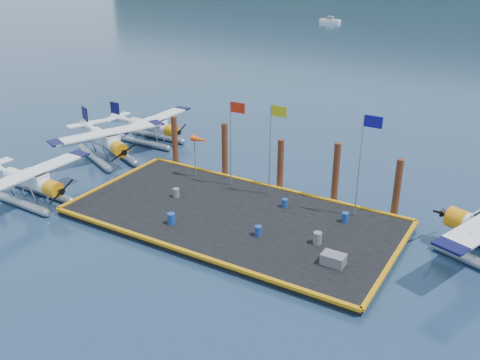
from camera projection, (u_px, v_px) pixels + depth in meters
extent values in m
plane|color=navy|center=(233.00, 221.00, 33.27)|extent=(4000.00, 4000.00, 0.00)
cube|color=black|center=(233.00, 218.00, 33.19)|extent=(20.00, 10.00, 0.40)
cylinder|color=#8E949B|center=(43.00, 192.00, 36.58)|extent=(5.60, 0.70, 0.54)
cylinder|color=#8E949B|center=(18.00, 202.00, 35.04)|extent=(5.60, 0.70, 0.54)
cylinder|color=white|center=(29.00, 181.00, 35.23)|extent=(4.22, 1.11, 0.99)
cube|color=white|center=(34.00, 178.00, 34.84)|extent=(2.01, 1.05, 0.81)
cube|color=black|center=(36.00, 177.00, 34.63)|extent=(1.29, 0.98, 0.50)
cylinder|color=orange|center=(53.00, 189.00, 34.08)|extent=(0.93, 1.07, 1.05)
cube|color=black|center=(61.00, 192.00, 33.70)|extent=(0.11, 2.01, 1.01)
cube|color=white|center=(33.00, 172.00, 34.66)|extent=(1.58, 8.15, 0.11)
cube|color=#0B0B38|center=(79.00, 154.00, 37.65)|extent=(1.37, 0.85, 0.12)
cylinder|color=#8E949B|center=(119.00, 152.00, 43.49)|extent=(5.66, 2.94, 0.58)
cylinder|color=#8E949B|center=(95.00, 158.00, 42.38)|extent=(5.66, 2.94, 0.58)
cylinder|color=white|center=(106.00, 140.00, 42.27)|extent=(4.50, 2.77, 1.05)
cube|color=white|center=(109.00, 138.00, 41.71)|extent=(2.36, 1.82, 0.86)
cube|color=black|center=(110.00, 137.00, 41.41)|extent=(1.63, 1.46, 0.53)
cylinder|color=orange|center=(119.00, 149.00, 40.41)|extent=(1.33, 1.41, 1.11)
cube|color=black|center=(124.00, 152.00, 39.80)|extent=(0.92, 1.97, 1.08)
cube|color=white|center=(108.00, 132.00, 41.51)|extent=(4.82, 8.47, 0.12)
cube|color=#0B0B38|center=(156.00, 123.00, 43.69)|extent=(1.66, 1.37, 0.12)
cube|color=#0B0B38|center=(55.00, 143.00, 39.34)|extent=(1.66, 1.37, 0.12)
cube|color=#0B0B38|center=(85.00, 116.00, 45.22)|extent=(1.01, 0.53, 1.63)
cube|color=white|center=(86.00, 124.00, 45.40)|extent=(2.11, 3.33, 0.10)
cylinder|color=#8E949B|center=(157.00, 136.00, 47.23)|extent=(5.48, 0.61, 0.53)
cylinder|color=#8E949B|center=(143.00, 142.00, 45.72)|extent=(5.48, 0.61, 0.53)
cylinder|color=white|center=(151.00, 126.00, 45.91)|extent=(4.12, 1.03, 0.97)
cube|color=white|center=(155.00, 124.00, 45.53)|extent=(1.95, 1.00, 0.79)
cube|color=black|center=(158.00, 122.00, 45.34)|extent=(1.25, 0.94, 0.49)
cylinder|color=orange|center=(172.00, 131.00, 44.81)|extent=(0.90, 1.04, 1.02)
cube|color=black|center=(179.00, 132.00, 44.45)|extent=(0.08, 1.96, 0.99)
cube|color=white|center=(155.00, 119.00, 45.36)|extent=(1.44, 7.96, 0.11)
cube|color=#0B0B38|center=(182.00, 108.00, 48.31)|extent=(1.33, 0.81, 0.11)
cube|color=#0B0B38|center=(124.00, 131.00, 42.40)|extent=(1.33, 0.81, 0.11)
cube|color=#0B0B38|center=(115.00, 110.00, 47.54)|extent=(0.97, 0.12, 1.50)
cube|color=white|center=(116.00, 117.00, 47.73)|extent=(0.84, 3.01, 0.09)
cylinder|color=orange|center=(458.00, 219.00, 29.86)|extent=(1.38, 1.48, 1.20)
cube|color=black|center=(443.00, 213.00, 30.48)|extent=(0.84, 2.19, 1.16)
cube|color=#0B0B38|center=(451.00, 246.00, 25.45)|extent=(1.78, 1.40, 0.13)
cylinder|color=slate|center=(176.00, 193.00, 35.38)|extent=(0.43, 0.43, 0.61)
cylinder|color=navy|center=(258.00, 231.00, 30.68)|extent=(0.42, 0.42, 0.60)
cylinder|color=slate|center=(317.00, 238.00, 29.84)|extent=(0.49, 0.49, 0.69)
cylinder|color=navy|center=(171.00, 219.00, 31.98)|extent=(0.48, 0.48, 0.67)
cylinder|color=navy|center=(345.00, 217.00, 32.18)|extent=(0.43, 0.43, 0.61)
cylinder|color=navy|center=(285.00, 203.00, 34.04)|extent=(0.39, 0.39, 0.55)
cube|color=slate|center=(333.00, 259.00, 27.89)|extent=(1.22, 0.82, 0.61)
cylinder|color=#95949C|center=(231.00, 144.00, 36.06)|extent=(0.08, 0.08, 6.00)
cube|color=red|center=(237.00, 108.00, 34.74)|extent=(1.10, 0.03, 0.70)
cylinder|color=#95949C|center=(270.00, 151.00, 34.61)|extent=(0.08, 0.08, 6.20)
cube|color=gold|center=(279.00, 111.00, 33.25)|extent=(1.10, 0.03, 0.70)
cylinder|color=#95949C|center=(359.00, 167.00, 31.74)|extent=(0.08, 0.08, 6.50)
cube|color=navy|center=(373.00, 122.00, 30.31)|extent=(1.10, 0.03, 0.70)
cylinder|color=#95949C|center=(195.00, 157.00, 38.07)|extent=(0.07, 0.07, 3.00)
cone|color=#EE440D|center=(200.00, 140.00, 37.27)|extent=(1.40, 0.44, 0.44)
cylinder|color=#421F13|center=(175.00, 142.00, 40.70)|extent=(0.44, 0.44, 4.00)
cylinder|color=#421F13|center=(225.00, 151.00, 38.55)|extent=(0.44, 0.44, 4.20)
cylinder|color=#421F13|center=(280.00, 166.00, 36.52)|extent=(0.44, 0.44, 3.80)
cylinder|color=#421F13|center=(336.00, 174.00, 34.54)|extent=(0.44, 0.44, 4.30)
cylinder|color=#421F13|center=(397.00, 190.00, 32.73)|extent=(0.44, 0.44, 4.00)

